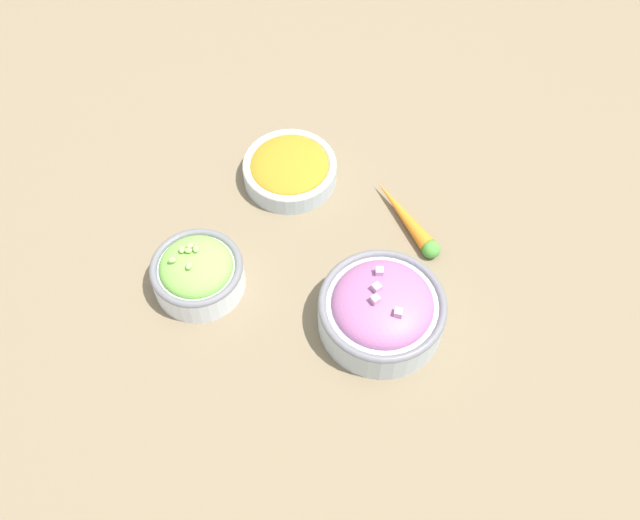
{
  "coord_description": "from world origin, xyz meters",
  "views": [
    {
      "loc": [
        -0.26,
        0.53,
        0.94
      ],
      "look_at": [
        0.0,
        0.0,
        0.03
      ],
      "focal_mm": 40.0,
      "sensor_mm": 36.0,
      "label": 1
    }
  ],
  "objects_px": {
    "bowl_red_onion": "(382,309)",
    "bowl_lettuce": "(197,272)",
    "bowl_carrots": "(290,168)",
    "loose_carrot": "(408,220)"
  },
  "relations": [
    {
      "from": "bowl_red_onion",
      "to": "bowl_lettuce",
      "type": "distance_m",
      "value": 0.28
    },
    {
      "from": "bowl_carrots",
      "to": "bowl_lettuce",
      "type": "bearing_deg",
      "value": 83.42
    },
    {
      "from": "bowl_red_onion",
      "to": "bowl_carrots",
      "type": "distance_m",
      "value": 0.31
    },
    {
      "from": "bowl_lettuce",
      "to": "bowl_carrots",
      "type": "height_order",
      "value": "bowl_lettuce"
    },
    {
      "from": "bowl_red_onion",
      "to": "loose_carrot",
      "type": "distance_m",
      "value": 0.19
    },
    {
      "from": "bowl_carrots",
      "to": "loose_carrot",
      "type": "distance_m",
      "value": 0.22
    },
    {
      "from": "bowl_red_onion",
      "to": "bowl_carrots",
      "type": "bearing_deg",
      "value": -37.15
    },
    {
      "from": "bowl_red_onion",
      "to": "loose_carrot",
      "type": "relative_size",
      "value": 1.24
    },
    {
      "from": "bowl_carrots",
      "to": "loose_carrot",
      "type": "relative_size",
      "value": 1.04
    },
    {
      "from": "bowl_carrots",
      "to": "bowl_red_onion",
      "type": "bearing_deg",
      "value": 142.85
    }
  ]
}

